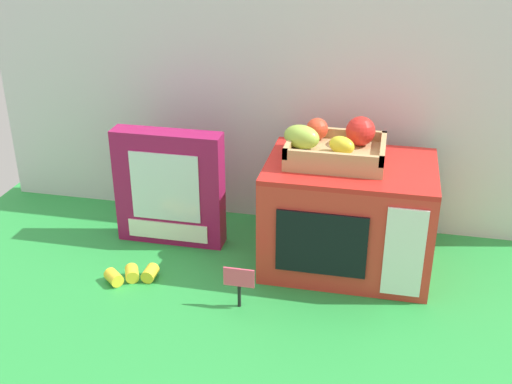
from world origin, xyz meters
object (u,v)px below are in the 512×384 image
at_px(cookie_set_box, 169,188).
at_px(price_sign, 238,281).
at_px(toy_microwave, 348,215).
at_px(loose_toy_banana, 132,275).
at_px(food_groups_crate, 334,146).

height_order(cookie_set_box, price_sign, cookie_set_box).
relative_size(toy_microwave, cookie_set_box, 1.30).
bearing_deg(toy_microwave, price_sign, -132.41).
bearing_deg(price_sign, cookie_set_box, 133.51).
bearing_deg(loose_toy_banana, toy_microwave, 21.00).
bearing_deg(toy_microwave, cookie_set_box, 177.50).
height_order(toy_microwave, price_sign, toy_microwave).
height_order(toy_microwave, cookie_set_box, cookie_set_box).
bearing_deg(price_sign, food_groups_crate, 55.82).
relative_size(food_groups_crate, price_sign, 2.47).
bearing_deg(food_groups_crate, cookie_set_box, 179.59).
bearing_deg(loose_toy_banana, food_groups_crate, 24.70).
height_order(food_groups_crate, price_sign, food_groups_crate).
bearing_deg(price_sign, loose_toy_banana, 169.86).
height_order(food_groups_crate, cookie_set_box, food_groups_crate).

